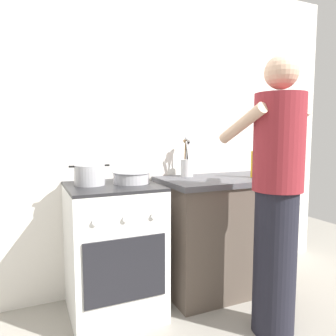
# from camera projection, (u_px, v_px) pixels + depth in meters

# --- Properties ---
(ground) EXTENTS (6.00, 6.00, 0.00)m
(ground) POSITION_uv_depth(u_px,v_px,m) (168.00, 310.00, 2.27)
(ground) COLOR gray
(back_wall) EXTENTS (3.20, 0.10, 2.50)m
(back_wall) POSITION_uv_depth(u_px,v_px,m) (166.00, 133.00, 2.67)
(back_wall) COLOR silver
(back_wall) RESTS_ON ground
(countertop) EXTENTS (1.00, 0.60, 0.90)m
(countertop) POSITION_uv_depth(u_px,v_px,m) (223.00, 233.00, 2.58)
(countertop) COLOR brown
(countertop) RESTS_ON ground
(stove_range) EXTENTS (0.60, 0.62, 0.90)m
(stove_range) POSITION_uv_depth(u_px,v_px,m) (113.00, 249.00, 2.22)
(stove_range) COLOR white
(stove_range) RESTS_ON ground
(pot) EXTENTS (0.27, 0.20, 0.14)m
(pot) POSITION_uv_depth(u_px,v_px,m) (90.00, 175.00, 2.15)
(pot) COLOR #B2B2B7
(pot) RESTS_ON stove_range
(mixing_bowl) EXTENTS (0.26, 0.26, 0.08)m
(mixing_bowl) POSITION_uv_depth(u_px,v_px,m) (131.00, 177.00, 2.23)
(mixing_bowl) COLOR #B7B7BC
(mixing_bowl) RESTS_ON stove_range
(utensil_crock) EXTENTS (0.10, 0.10, 0.33)m
(utensil_crock) POSITION_uv_depth(u_px,v_px,m) (187.00, 164.00, 2.59)
(utensil_crock) COLOR silver
(utensil_crock) RESTS_ON countertop
(oil_bottle) EXTENTS (0.07, 0.07, 0.26)m
(oil_bottle) POSITION_uv_depth(u_px,v_px,m) (255.00, 164.00, 2.53)
(oil_bottle) COLOR gold
(oil_bottle) RESTS_ON countertop
(person) EXTENTS (0.41, 0.50, 1.70)m
(person) POSITION_uv_depth(u_px,v_px,m) (276.00, 197.00, 1.95)
(person) COLOR black
(person) RESTS_ON ground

